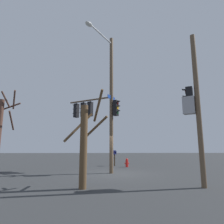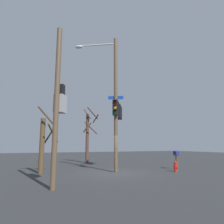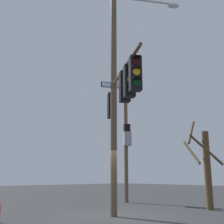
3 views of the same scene
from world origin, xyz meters
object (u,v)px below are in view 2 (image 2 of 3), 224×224
fire_hydrant (176,167)px  mailbox (176,155)px  bare_tree_behind_pole (88,135)px  bare_tree_across_street (43,143)px

fire_hydrant → mailbox: size_ratio=0.52×
bare_tree_behind_pole → bare_tree_across_street: size_ratio=1.34×
fire_hydrant → mailbox: mailbox is taller
fire_hydrant → bare_tree_behind_pole: bearing=-159.0°
bare_tree_across_street → fire_hydrant: bearing=72.3°
mailbox → bare_tree_behind_pole: bearing=12.5°
mailbox → bare_tree_across_street: 9.85m
bare_tree_behind_pole → bare_tree_across_street: 8.32m
mailbox → bare_tree_behind_pole: 9.60m
mailbox → bare_tree_behind_pole: bare_tree_behind_pole is taller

